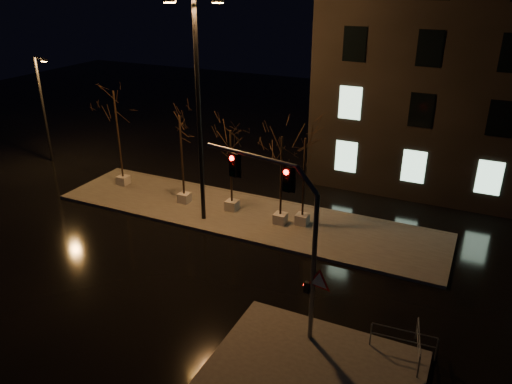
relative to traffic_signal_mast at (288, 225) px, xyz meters
The scene contains 13 objects.
ground 7.54m from the traffic_signal_mast, 161.58° to the left, with size 90.00×90.00×0.00m, color black.
median 10.73m from the traffic_signal_mast, 126.02° to the left, with size 22.00×5.00×0.15m, color #4A4842.
sidewalk_corner 4.99m from the traffic_signal_mast, 42.23° to the right, with size 7.00×5.00×0.15m, color #4A4842.
tree_0 16.80m from the traffic_signal_mast, 149.73° to the left, with size 1.80×1.80×6.10m.
tree_1 12.37m from the traffic_signal_mast, 140.63° to the left, with size 1.80×1.80×5.33m.
tree_2 10.47m from the traffic_signal_mast, 128.98° to the left, with size 1.80×1.80×4.77m.
tree_3 8.52m from the traffic_signal_mast, 114.11° to the left, with size 1.80×1.80×4.94m.
tree_4 8.53m from the traffic_signal_mast, 106.26° to the left, with size 1.80×1.80×4.90m.
traffic_signal_mast is the anchor object (origin of this frame).
streetlight_main 10.14m from the traffic_signal_mast, 138.92° to the left, with size 2.75×1.24×11.29m.
streetlight_far 24.27m from the traffic_signal_mast, 155.69° to the left, with size 1.43×0.52×7.36m.
guard_rail_a 5.64m from the traffic_signal_mast, ahead, with size 2.27×0.20×0.98m.
guard_rail_b 6.04m from the traffic_signal_mast, ahead, with size 0.41×1.99×0.96m.
Camera 1 is at (11.27, -16.17, 12.41)m, focal length 35.00 mm.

